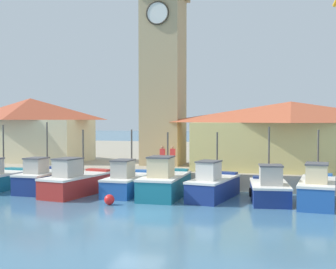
{
  "coord_description": "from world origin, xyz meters",
  "views": [
    {
      "loc": [
        7.26,
        -21.42,
        4.59
      ],
      "look_at": [
        -1.18,
        9.96,
        3.5
      ],
      "focal_mm": 50.0,
      "sensor_mm": 36.0,
      "label": 1
    }
  ],
  "objects": [
    {
      "name": "mooring_buoy",
      "position": [
        -2.2,
        1.7,
        0.28
      ],
      "size": [
        0.56,
        0.56,
        0.56
      ],
      "primitive_type": "sphere",
      "color": "red",
      "rests_on": "ground"
    },
    {
      "name": "ground_plane",
      "position": [
        0.0,
        0.0,
        0.0
      ],
      "size": [
        300.0,
        300.0,
        0.0
      ],
      "primitive_type": "plane",
      "color": "teal"
    },
    {
      "name": "fishing_boat_left_outer",
      "position": [
        -8.03,
        4.89,
        0.78
      ],
      "size": [
        1.98,
        4.38,
        4.38
      ],
      "color": "navy",
      "rests_on": "ground"
    },
    {
      "name": "fishing_boat_left_inner",
      "position": [
        -5.41,
        4.29,
        0.78
      ],
      "size": [
        2.8,
        5.51,
        3.92
      ],
      "color": "#AD2823",
      "rests_on": "ground"
    },
    {
      "name": "warehouse_left",
      "position": [
        -13.83,
        13.04,
        3.77
      ],
      "size": [
        9.73,
        5.66,
        5.19
      ],
      "color": "beige",
      "rests_on": "quay_wharf"
    },
    {
      "name": "fishing_boat_center",
      "position": [
        -0.03,
        4.88,
        0.83
      ],
      "size": [
        2.27,
        5.29,
        3.78
      ],
      "color": "#196B7F",
      "rests_on": "ground"
    },
    {
      "name": "dock_worker_near_tower",
      "position": [
        -1.55,
        9.86,
        1.95
      ],
      "size": [
        0.34,
        0.22,
        1.62
      ],
      "color": "#33333D",
      "rests_on": "quay_wharf"
    },
    {
      "name": "quay_wharf",
      "position": [
        0.0,
        27.96,
        0.55
      ],
      "size": [
        120.0,
        40.0,
        1.1
      ],
      "primitive_type": "cube",
      "color": "#9E937F",
      "rests_on": "ground"
    },
    {
      "name": "clock_tower",
      "position": [
        -2.36,
        12.94,
        9.36
      ],
      "size": [
        3.46,
        3.46,
        17.25
      ],
      "color": "tan",
      "rests_on": "quay_wharf"
    },
    {
      "name": "dock_worker_along_quay",
      "position": [
        -0.83,
        9.91,
        1.95
      ],
      "size": [
        0.34,
        0.22,
        1.62
      ],
      "color": "#33333D",
      "rests_on": "quay_wharf"
    },
    {
      "name": "fishing_boat_mid_right",
      "position": [
        2.84,
        4.99,
        0.77
      ],
      "size": [
        2.57,
        5.07,
        3.81
      ],
      "color": "navy",
      "rests_on": "ground"
    },
    {
      "name": "fishing_boat_mid_left",
      "position": [
        -2.47,
        5.29,
        0.74
      ],
      "size": [
        1.93,
        4.96,
        3.93
      ],
      "color": "#2356A8",
      "rests_on": "ground"
    },
    {
      "name": "fishing_boat_right_inner",
      "position": [
        6.01,
        4.83,
        0.71
      ],
      "size": [
        2.54,
        4.62,
        4.15
      ],
      "color": "navy",
      "rests_on": "ground"
    },
    {
      "name": "warehouse_right",
      "position": [
        7.08,
        11.85,
        3.49
      ],
      "size": [
        13.33,
        6.7,
        4.68
      ],
      "color": "#E5D17A",
      "rests_on": "quay_wharf"
    },
    {
      "name": "fishing_boat_right_outer",
      "position": [
        8.52,
        4.7,
        0.8
      ],
      "size": [
        2.24,
        5.38,
        3.99
      ],
      "color": "#2356A8",
      "rests_on": "ground"
    }
  ]
}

